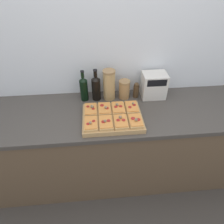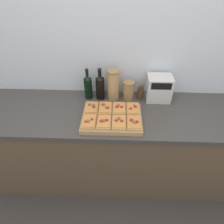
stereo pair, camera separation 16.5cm
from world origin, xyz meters
The scene contains 18 objects.
ground_plane centered at (0.00, 0.00, 0.00)m, with size 12.00×12.00×0.00m, color #3D3833.
wall_back centered at (0.00, 0.67, 1.25)m, with size 6.00×0.06×2.50m.
kitchen_counter centered at (0.00, 0.32, 0.45)m, with size 2.63×0.67×0.91m.
cutting_board centered at (-0.08, 0.21, 0.93)m, with size 0.49×0.37×0.04m, color tan.
pizza_slice_back_left centered at (-0.25, 0.30, 0.96)m, with size 0.11×0.17×0.06m.
pizza_slice_back_midleft centered at (-0.14, 0.29, 0.96)m, with size 0.11×0.17×0.05m.
pizza_slice_back_midright centered at (-0.02, 0.30, 0.96)m, with size 0.11×0.17×0.05m.
pizza_slice_back_right centered at (0.10, 0.30, 0.96)m, with size 0.11×0.17×0.05m.
pizza_slice_front_left centered at (-0.26, 0.12, 0.96)m, with size 0.11×0.17×0.05m.
pizza_slice_front_midleft centered at (-0.14, 0.12, 0.96)m, with size 0.11×0.17×0.05m.
pizza_slice_front_midright centered at (-0.02, 0.12, 0.96)m, with size 0.11×0.17×0.05m.
pizza_slice_front_right centered at (0.10, 0.12, 0.96)m, with size 0.11×0.17×0.05m.
olive_oil_bottle centered at (-0.31, 0.53, 1.03)m, with size 0.07×0.07×0.30m.
wine_bottle centered at (-0.20, 0.53, 1.03)m, with size 0.08×0.08×0.30m.
grain_jar_tall centered at (-0.08, 0.53, 1.05)m, with size 0.11×0.11×0.29m.
grain_jar_short centered at (0.06, 0.53, 1.00)m, with size 0.10×0.10×0.18m.
pepper_mill centered at (0.18, 0.53, 0.98)m, with size 0.05×0.05×0.15m.
toaster_oven centered at (0.34, 0.53, 1.03)m, with size 0.25×0.17×0.24m.
Camera 2 is at (-0.03, -1.04, 2.01)m, focal length 32.00 mm.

